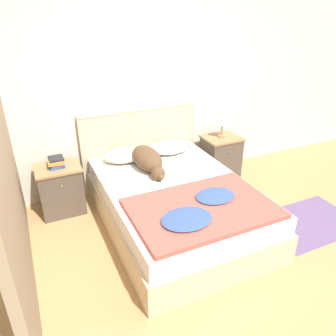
{
  "coord_description": "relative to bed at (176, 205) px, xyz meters",
  "views": [
    {
      "loc": [
        -1.25,
        -1.74,
        2.23
      ],
      "look_at": [
        0.11,
        1.2,
        0.62
      ],
      "focal_mm": 35.0,
      "sensor_mm": 36.0,
      "label": 1
    }
  ],
  "objects": [
    {
      "name": "wall_side_left",
      "position": [
        -1.56,
        0.06,
        1.02
      ],
      "size": [
        0.06,
        3.1,
        2.55
      ],
      "color": "gray",
      "rests_on": "ground_plane"
    },
    {
      "name": "rug",
      "position": [
        1.4,
        -0.61,
        -0.25
      ],
      "size": [
        1.1,
        0.76,
        0.0
      ],
      "color": "#604C75",
      "rests_on": "ground_plane"
    },
    {
      "name": "pillow_right",
      "position": [
        0.3,
        0.81,
        0.34
      ],
      "size": [
        0.55,
        0.38,
        0.15
      ],
      "color": "beige",
      "rests_on": "bed"
    },
    {
      "name": "nightstand_left",
      "position": [
        -1.11,
        0.81,
        0.04
      ],
      "size": [
        0.5,
        0.42,
        0.59
      ],
      "color": "#4C4238",
      "rests_on": "ground_plane"
    },
    {
      "name": "bed",
      "position": [
        0.0,
        0.0,
        0.0
      ],
      "size": [
        1.5,
        2.09,
        0.52
      ],
      "color": "#C6B28E",
      "rests_on": "ground_plane"
    },
    {
      "name": "headboard",
      "position": [
        0.0,
        1.07,
        0.3
      ],
      "size": [
        1.58,
        0.06,
        1.07
      ],
      "color": "#C6B28E",
      "rests_on": "ground_plane"
    },
    {
      "name": "book_stack",
      "position": [
        -1.11,
        0.83,
        0.39
      ],
      "size": [
        0.18,
        0.23,
        0.1
      ],
      "color": "#285689",
      "rests_on": "nightstand_left"
    },
    {
      "name": "pillow_left",
      "position": [
        -0.3,
        0.81,
        0.34
      ],
      "size": [
        0.55,
        0.38,
        0.15
      ],
      "color": "beige",
      "rests_on": "bed"
    },
    {
      "name": "quilt",
      "position": [
        -0.01,
        -0.55,
        0.29
      ],
      "size": [
        1.33,
        0.91,
        0.08
      ],
      "color": "#BC4C42",
      "rests_on": "bed"
    },
    {
      "name": "wall_back",
      "position": [
        -0.11,
        1.14,
        1.02
      ],
      "size": [
        9.0,
        0.06,
        2.55
      ],
      "color": "beige",
      "rests_on": "ground_plane"
    },
    {
      "name": "table_lamp",
      "position": [
        1.11,
        0.84,
        0.57
      ],
      "size": [
        0.19,
        0.19,
        0.32
      ],
      "color": "#9E7A4C",
      "rests_on": "nightstand_right"
    },
    {
      "name": "dog",
      "position": [
        -0.13,
        0.49,
        0.37
      ],
      "size": [
        0.3,
        0.83,
        0.24
      ],
      "color": "brown",
      "rests_on": "bed"
    },
    {
      "name": "nightstand_right",
      "position": [
        1.11,
        0.81,
        0.04
      ],
      "size": [
        0.5,
        0.42,
        0.59
      ],
      "color": "#4C4238",
      "rests_on": "ground_plane"
    },
    {
      "name": "ground_plane",
      "position": [
        -0.11,
        -0.99,
        -0.25
      ],
      "size": [
        16.0,
        16.0,
        0.0
      ],
      "primitive_type": "plane",
      "color": "tan"
    }
  ]
}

